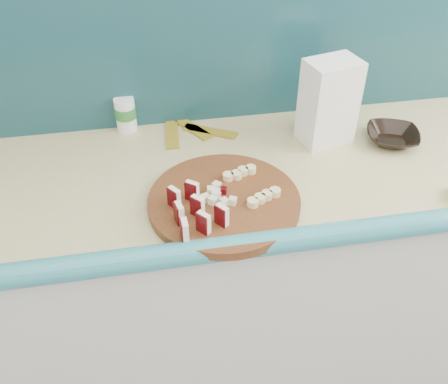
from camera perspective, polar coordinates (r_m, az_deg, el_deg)
name	(u,v)px	position (r m, az deg, el deg)	size (l,w,h in m)	color
kitchen_counter	(241,276)	(1.71, 1.93, -9.55)	(2.20, 0.63, 0.91)	silver
backsplash	(226,41)	(1.52, 0.25, 16.86)	(2.20, 0.02, 0.50)	teal
cutting_board	(224,202)	(1.26, 0.00, -1.13)	(0.39, 0.39, 0.02)	#4A290F
apple_wedges	(193,211)	(1.18, -3.58, -2.13)	(0.13, 0.17, 0.05)	#FFF2CB
apple_chunks	(215,199)	(1.24, -0.98, -0.76)	(0.06, 0.07, 0.02)	#FEF4CB
banana_slices	(251,185)	(1.29, 3.16, 0.83)	(0.14, 0.16, 0.02)	#F0DB93
brown_bowl	(392,137)	(1.57, 18.69, 6.01)	(0.15, 0.15, 0.04)	black
flour_bag	(329,102)	(1.48, 11.87, 10.03)	(0.15, 0.10, 0.25)	white
canister	(126,114)	(1.56, -11.19, 8.76)	(0.06, 0.06, 0.11)	white
banana_peel	(191,131)	(1.55, -3.76, 7.00)	(0.22, 0.19, 0.01)	gold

